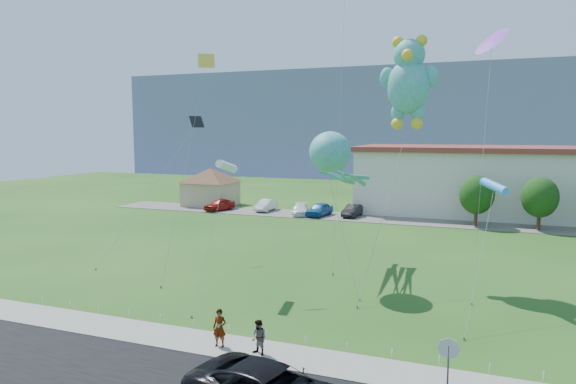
# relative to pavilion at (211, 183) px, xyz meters

# --- Properties ---
(ground) EXTENTS (160.00, 160.00, 0.00)m
(ground) POSITION_rel_pavilion_xyz_m (24.00, -38.00, -3.02)
(ground) COLOR #1B4914
(ground) RESTS_ON ground
(sidewalk) EXTENTS (80.00, 2.50, 0.10)m
(sidewalk) POSITION_rel_pavilion_xyz_m (24.00, -40.75, -2.97)
(sidewalk) COLOR gray
(sidewalk) RESTS_ON ground
(parking_strip) EXTENTS (70.00, 6.00, 0.06)m
(parking_strip) POSITION_rel_pavilion_xyz_m (24.00, -3.00, -2.99)
(parking_strip) COLOR #59544C
(parking_strip) RESTS_ON ground
(hill_ridge) EXTENTS (160.00, 50.00, 25.00)m
(hill_ridge) POSITION_rel_pavilion_xyz_m (24.00, 82.00, 9.48)
(hill_ridge) COLOR slate
(hill_ridge) RESTS_ON ground
(pavilion) EXTENTS (9.20, 9.20, 5.00)m
(pavilion) POSITION_rel_pavilion_xyz_m (0.00, 0.00, 0.00)
(pavilion) COLOR tan
(pavilion) RESTS_ON ground
(stop_sign) EXTENTS (0.80, 0.07, 2.50)m
(stop_sign) POSITION_rel_pavilion_xyz_m (33.50, -42.21, -1.15)
(stop_sign) COLOR slate
(stop_sign) RESTS_ON ground
(rope_fence) EXTENTS (26.05, 0.05, 0.50)m
(rope_fence) POSITION_rel_pavilion_xyz_m (24.00, -39.30, -2.77)
(rope_fence) COLOR white
(rope_fence) RESTS_ON ground
(tree_near) EXTENTS (3.60, 3.60, 5.47)m
(tree_near) POSITION_rel_pavilion_xyz_m (34.00, -4.00, 0.36)
(tree_near) COLOR #3F2B19
(tree_near) RESTS_ON ground
(tree_mid) EXTENTS (3.60, 3.60, 5.47)m
(tree_mid) POSITION_rel_pavilion_xyz_m (40.00, -4.00, 0.36)
(tree_mid) COLOR #3F2B19
(tree_mid) RESTS_ON ground
(pedestrian_left) EXTENTS (0.69, 0.49, 1.77)m
(pedestrian_left) POSITION_rel_pavilion_xyz_m (23.37, -40.93, -2.04)
(pedestrian_left) COLOR gray
(pedestrian_left) RESTS_ON sidewalk
(pedestrian_right) EXTENTS (0.93, 0.83, 1.58)m
(pedestrian_right) POSITION_rel_pavilion_xyz_m (25.43, -41.11, -2.14)
(pedestrian_right) COLOR gray
(pedestrian_right) RESTS_ON sidewalk
(parked_car_red) EXTENTS (3.07, 4.69, 1.48)m
(parked_car_red) POSITION_rel_pavilion_xyz_m (3.49, -3.99, -2.22)
(parked_car_red) COLOR maroon
(parked_car_red) RESTS_ON parking_strip
(parked_car_silver) EXTENTS (1.55, 4.35, 1.43)m
(parked_car_silver) POSITION_rel_pavilion_xyz_m (9.15, -2.24, -2.25)
(parked_car_silver) COLOR silver
(parked_car_silver) RESTS_ON parking_strip
(parked_car_white) EXTENTS (2.95, 4.78, 1.29)m
(parked_car_white) POSITION_rel_pavilion_xyz_m (14.19, -3.61, -2.32)
(parked_car_white) COLOR white
(parked_car_white) RESTS_ON parking_strip
(parked_car_blue) EXTENTS (2.58, 4.78, 1.55)m
(parked_car_blue) POSITION_rel_pavilion_xyz_m (16.60, -3.57, -2.19)
(parked_car_blue) COLOR #1B5299
(parked_car_blue) RESTS_ON parking_strip
(parked_car_black) EXTENTS (1.81, 4.33, 1.39)m
(parked_car_black) POSITION_rel_pavilion_xyz_m (20.37, -2.64, -2.27)
(parked_car_black) COLOR black
(parked_car_black) RESTS_ON parking_strip
(octopus_kite) EXTENTS (4.19, 10.04, 9.99)m
(octopus_kite) POSITION_rel_pavilion_xyz_m (25.10, -27.55, 4.88)
(octopus_kite) COLOR teal
(octopus_kite) RESTS_ON ground
(teddy_bear_kite) EXTENTS (3.90, 9.36, 16.36)m
(teddy_bear_kite) POSITION_rel_pavilion_xyz_m (29.50, -25.29, 10.40)
(teddy_bear_kite) COLOR teal
(teddy_bear_kite) RESTS_ON ground
(small_kite_white) EXTENTS (0.99, 6.80, 8.24)m
(small_kite_white) POSITION_rel_pavilion_xyz_m (19.41, -32.46, 4.72)
(small_kite_white) COLOR white
(small_kite_white) RESTS_ON ground
(small_kite_purple) EXTENTS (1.80, 11.31, 17.22)m
(small_kite_purple) POSITION_rel_pavilion_xyz_m (34.66, -20.17, 13.09)
(small_kite_purple) COLOR purple
(small_kite_purple) RESTS_ON ground
(small_kite_cyan) EXTENTS (1.45, 7.60, 7.30)m
(small_kite_cyan) POSITION_rel_pavilion_xyz_m (35.05, -29.61, 3.79)
(small_kite_cyan) COLOR #3898FE
(small_kite_cyan) RESTS_ON ground
(small_kite_black) EXTENTS (4.51, 8.80, 11.21)m
(small_kite_black) POSITION_rel_pavilion_xyz_m (11.85, -24.99, 6.45)
(small_kite_black) COLOR black
(small_kite_black) RESTS_ON ground
(small_kite_yellow) EXTENTS (1.96, 4.82, 15.15)m
(small_kite_yellow) POSITION_rel_pavilion_xyz_m (16.54, -30.50, 9.82)
(small_kite_yellow) COLOR yellow
(small_kite_yellow) RESTS_ON ground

